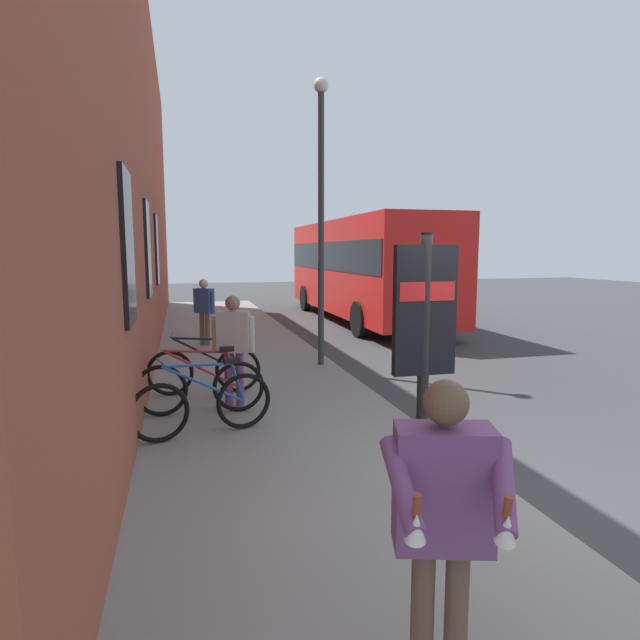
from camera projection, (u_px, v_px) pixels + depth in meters
ground at (384, 368)px, 10.68m from camera, size 60.00×60.00×0.00m
sidewalk_pavement at (238, 353)px, 11.88m from camera, size 24.00×3.50×0.12m
station_facade at (138, 167)px, 11.76m from camera, size 22.00×0.65×8.48m
bicycle_end_of_row at (204, 404)px, 6.37m from camera, size 0.58×1.74×0.97m
bicycle_far_end at (201, 386)px, 7.21m from camera, size 0.48×1.77×0.97m
bicycle_by_door at (205, 370)px, 8.24m from camera, size 0.48×1.77×0.97m
transit_info_sign at (424, 328)px, 4.41m from camera, size 0.10×0.55×2.40m
city_bus at (362, 264)px, 17.71m from camera, size 10.52×2.72×3.35m
pedestrian_by_facade at (204, 305)px, 12.46m from camera, size 0.47×0.49×1.59m
pedestrian_crossing_street at (233, 339)px, 7.54m from camera, size 0.34×0.60×1.62m
tourist_with_hotdogs at (444, 508)px, 2.51m from camera, size 0.66×0.66×1.65m
street_lamp at (321, 200)px, 10.02m from camera, size 0.28×0.28×5.46m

